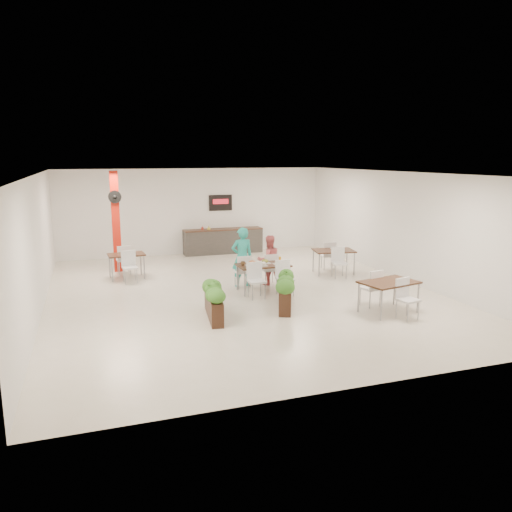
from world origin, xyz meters
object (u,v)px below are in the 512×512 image
Objects in this scene: red_column at (116,220)px; side_table_a at (126,258)px; planter_right at (286,288)px; side_table_c at (389,286)px; side_table_b at (334,254)px; service_counter at (223,240)px; planter_left at (214,297)px; main_table at (263,269)px; diner_man at (242,257)px; diner_woman at (269,260)px.

red_column is 1.49m from side_table_a.
planter_right is 2.44m from side_table_c.
side_table_a is at bearing 128.82° from planter_right.
red_column is 6.97m from side_table_b.
red_column is at bearing -155.00° from service_counter.
planter_right is at bearing 7.38° from planter_left.
service_counter is 1.79× the size of side_table_c.
service_counter is at bearing 85.97° from main_table.
planter_left is 1.03× the size of side_table_a.
side_table_b is at bearing 68.81° from side_table_c.
service_counter is 5.69m from main_table.
diner_man is at bearing -158.34° from side_table_b.
red_column is 4.57m from diner_man.
diner_man is 1.02× the size of side_table_b.
red_column is 6.58m from planter_right.
diner_woman is (4.01, -3.15, -0.93)m from red_column.
diner_man is at bearing 120.79° from main_table.
planter_right is (-0.36, -7.22, -0.01)m from service_counter.
main_table and side_table_a have the same top height.
side_table_a is at bearing 109.16° from planter_left.
red_column is 1.92× the size of side_table_b.
diner_woman reaches higher than side_table_c.
planter_right reaches higher than main_table.
red_column is 1.07× the size of service_counter.
service_counter is 4.80m from side_table_a.
planter_left is (-1.83, -1.79, -0.15)m from main_table.
red_column is 1.96× the size of main_table.
planter_left is at bearing 58.98° from diner_man.
diner_woman is at bearing -154.71° from side_table_b.
diner_woman is at bearing -89.89° from service_counter.
diner_man is 3.67m from side_table_a.
side_table_a is 0.98× the size of side_table_c.
service_counter is 1.79× the size of planter_right.
main_table is (3.60, -3.81, -1.01)m from red_column.
service_counter is at bearing 73.35° from planter_left.
side_table_b is at bearing 45.68° from planter_right.
side_table_c is at bearing -51.41° from main_table.
planter_left is 4.12m from side_table_c.
planter_right is at bearing -124.06° from side_table_b.
diner_woman reaches higher than planter_right.
diner_woman is at bearing 47.47° from planter_left.
main_table is 4.37m from side_table_a.
main_table is 1.55m from planter_right.
main_table is 3.11m from side_table_b.
diner_man reaches higher than side_table_a.
side_table_c is (-0.65, -4.03, 0.00)m from side_table_b.
service_counter is at bearing -90.38° from diner_woman.
red_column reaches higher than diner_man.
planter_right reaches higher than side_table_b.
service_counter is 1.80× the size of side_table_b.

